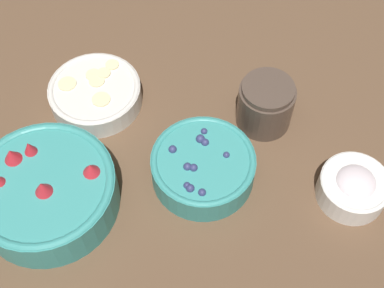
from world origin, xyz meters
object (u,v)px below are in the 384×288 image
at_px(bowl_blueberries, 203,166).
at_px(bowl_cream, 354,186).
at_px(bowl_strawberries, 45,190).
at_px(jar_chocolate, 265,105).
at_px(bowl_bananas, 95,93).

xyz_separation_m(bowl_blueberries, bowl_cream, (-0.20, 0.15, -0.00)).
height_order(bowl_strawberries, bowl_cream, bowl_strawberries).
distance_m(bowl_cream, jar_chocolate, 0.21).
relative_size(bowl_strawberries, bowl_blueberries, 1.32).
distance_m(bowl_blueberries, bowl_cream, 0.25).
xyz_separation_m(bowl_strawberries, jar_chocolate, (-0.40, 0.02, -0.00)).
height_order(bowl_blueberries, bowl_cream, bowl_blueberries).
distance_m(bowl_blueberries, bowl_bananas, 0.25).
bearing_deg(bowl_bananas, bowl_blueberries, 113.50).
xyz_separation_m(bowl_blueberries, bowl_bananas, (0.10, -0.23, -0.01)).
relative_size(bowl_bananas, jar_chocolate, 1.69).
xyz_separation_m(bowl_bananas, jar_chocolate, (-0.25, 0.18, 0.02)).
relative_size(bowl_blueberries, jar_chocolate, 1.75).
bearing_deg(bowl_strawberries, jar_chocolate, 177.80).
xyz_separation_m(bowl_cream, jar_chocolate, (0.05, -0.20, 0.01)).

